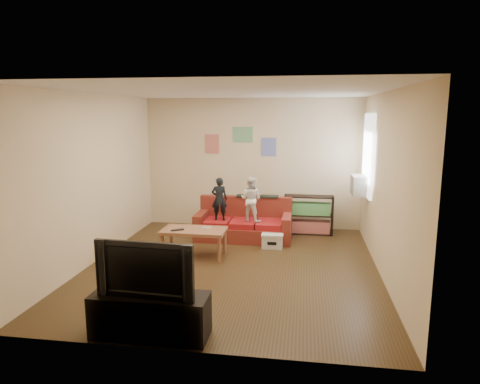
# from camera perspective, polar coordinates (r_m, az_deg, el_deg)

# --- Properties ---
(room_shell) EXTENTS (4.52, 5.02, 2.72)m
(room_shell) POSITION_cam_1_polar(r_m,az_deg,el_deg) (6.52, -1.05, 1.34)
(room_shell) COLOR #443119
(room_shell) RESTS_ON ground
(sofa) EXTENTS (1.81, 0.83, 0.80)m
(sofa) POSITION_cam_1_polar(r_m,az_deg,el_deg) (8.28, 0.56, -4.36)
(sofa) COLOR maroon
(sofa) RESTS_ON ground
(child_a) EXTENTS (0.32, 0.24, 0.82)m
(child_a) POSITION_cam_1_polar(r_m,az_deg,el_deg) (8.08, -2.77, -0.93)
(child_a) COLOR black
(child_a) RESTS_ON sofa
(child_b) EXTENTS (0.48, 0.42, 0.85)m
(child_b) POSITION_cam_1_polar(r_m,az_deg,el_deg) (7.98, 1.46, -0.97)
(child_b) COLOR white
(child_b) RESTS_ON sofa
(coffee_table) EXTENTS (1.06, 0.58, 0.48)m
(coffee_table) POSITION_cam_1_polar(r_m,az_deg,el_deg) (7.22, -6.15, -5.47)
(coffee_table) COLOR #965F41
(coffee_table) RESTS_ON ground
(remote) EXTENTS (0.21, 0.16, 0.02)m
(remote) POSITION_cam_1_polar(r_m,az_deg,el_deg) (7.16, -8.35, -5.01)
(remote) COLOR black
(remote) RESTS_ON coffee_table
(game_controller) EXTENTS (0.14, 0.04, 0.03)m
(game_controller) POSITION_cam_1_polar(r_m,az_deg,el_deg) (7.20, -4.52, -4.81)
(game_controller) COLOR silver
(game_controller) RESTS_ON coffee_table
(bookshelf) EXTENTS (0.97, 0.29, 0.77)m
(bookshelf) POSITION_cam_1_polar(r_m,az_deg,el_deg) (8.67, 9.09, -3.28)
(bookshelf) COLOR black
(bookshelf) RESTS_ON ground
(window) EXTENTS (0.04, 1.08, 1.48)m
(window) POSITION_cam_1_polar(r_m,az_deg,el_deg) (8.11, 16.69, 4.75)
(window) COLOR white
(window) RESTS_ON room_shell
(ac_unit) EXTENTS (0.28, 0.55, 0.35)m
(ac_unit) POSITION_cam_1_polar(r_m,az_deg,el_deg) (8.17, 15.65, 0.87)
(ac_unit) COLOR #B7B2A3
(ac_unit) RESTS_ON window
(artwork_left) EXTENTS (0.30, 0.01, 0.40)m
(artwork_left) POSITION_cam_1_polar(r_m,az_deg,el_deg) (9.06, -3.75, 6.41)
(artwork_left) COLOR #D87266
(artwork_left) RESTS_ON room_shell
(artwork_center) EXTENTS (0.42, 0.01, 0.32)m
(artwork_center) POSITION_cam_1_polar(r_m,az_deg,el_deg) (8.93, 0.34, 7.66)
(artwork_center) COLOR #72B27F
(artwork_center) RESTS_ON room_shell
(artwork_right) EXTENTS (0.30, 0.01, 0.38)m
(artwork_right) POSITION_cam_1_polar(r_m,az_deg,el_deg) (8.89, 3.87, 6.01)
(artwork_right) COLOR #727FCC
(artwork_right) RESTS_ON room_shell
(file_box) EXTENTS (0.38, 0.29, 0.26)m
(file_box) POSITION_cam_1_polar(r_m,az_deg,el_deg) (7.75, 4.35, -6.45)
(file_box) COLOR silver
(file_box) RESTS_ON ground
(tv_stand) EXTENTS (1.27, 0.42, 0.47)m
(tv_stand) POSITION_cam_1_polar(r_m,az_deg,el_deg) (4.89, -11.86, -15.78)
(tv_stand) COLOR black
(tv_stand) RESTS_ON ground
(television) EXTENTS (1.08, 0.20, 0.62)m
(television) POSITION_cam_1_polar(r_m,az_deg,el_deg) (4.68, -12.11, -9.75)
(television) COLOR black
(television) RESTS_ON tv_stand
(tissue) EXTENTS (0.09, 0.09, 0.09)m
(tissue) POSITION_cam_1_polar(r_m,az_deg,el_deg) (8.13, 4.64, -6.31)
(tissue) COLOR white
(tissue) RESTS_ON ground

